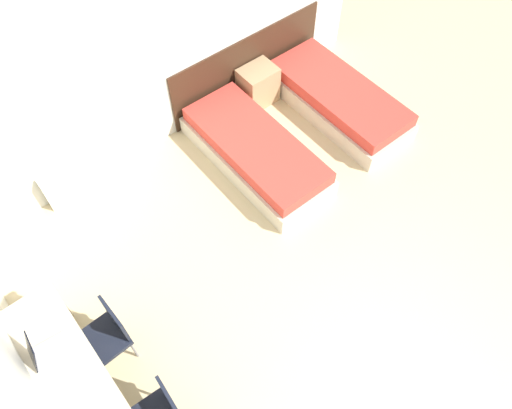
{
  "coord_description": "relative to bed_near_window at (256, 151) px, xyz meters",
  "views": [
    {
      "loc": [
        -1.86,
        -0.02,
        4.94
      ],
      "look_at": [
        0.0,
        2.27,
        0.55
      ],
      "focal_mm": 35.0,
      "sensor_mm": 36.0,
      "label": 1
    }
  ],
  "objects": [
    {
      "name": "laptop",
      "position": [
        -3.04,
        -0.98,
        0.63
      ],
      "size": [
        0.37,
        0.26,
        0.35
      ],
      "rotation": [
        0.0,
        0.0,
        -0.09
      ],
      "color": "silver",
      "rests_on": "desk"
    },
    {
      "name": "wall_back",
      "position": [
        -0.64,
        1.09,
        1.15
      ],
      "size": [
        6.19,
        0.05,
        2.7
      ],
      "color": "silver",
      "rests_on": "ground_plane"
    },
    {
      "name": "bed_near_door",
      "position": [
        1.42,
        0.0,
        0.0
      ],
      "size": [
        0.88,
        2.04,
        0.42
      ],
      "color": "beige",
      "rests_on": "ground_plane"
    },
    {
      "name": "radiator",
      "position": [
        -1.84,
        0.97,
        0.05
      ],
      "size": [
        0.97,
        0.12,
        0.5
      ],
      "color": "silver",
      "rests_on": "ground_plane"
    },
    {
      "name": "desk",
      "position": [
        -2.98,
        -1.45,
        0.4
      ],
      "size": [
        0.51,
        2.18,
        0.76
      ],
      "color": "beige",
      "rests_on": "ground_plane"
    },
    {
      "name": "ground_plane",
      "position": [
        -0.64,
        -3.07,
        -0.2
      ],
      "size": [
        20.0,
        20.0,
        0.0
      ],
      "primitive_type": "plane",
      "color": "beige"
    },
    {
      "name": "headboard_panel",
      "position": [
        0.71,
        1.05,
        0.25
      ],
      "size": [
        2.4,
        0.03,
        0.91
      ],
      "color": "#382316",
      "rests_on": "ground_plane"
    },
    {
      "name": "bed_near_window",
      "position": [
        0.0,
        0.0,
        0.0
      ],
      "size": [
        0.88,
        2.04,
        0.42
      ],
      "color": "beige",
      "rests_on": "ground_plane"
    },
    {
      "name": "nightstand",
      "position": [
        0.71,
        0.83,
        0.07
      ],
      "size": [
        0.48,
        0.38,
        0.54
      ],
      "color": "tan",
      "rests_on": "ground_plane"
    },
    {
      "name": "chair_near_laptop",
      "position": [
        -2.58,
        -1.01,
        0.26
      ],
      "size": [
        0.43,
        0.43,
        0.82
      ],
      "rotation": [
        0.0,
        0.0,
        0.03
      ],
      "color": "black",
      "rests_on": "ground_plane"
    }
  ]
}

